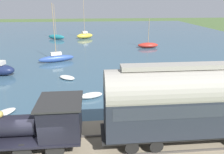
# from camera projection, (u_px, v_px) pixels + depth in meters

# --- Properties ---
(harbor_water) EXTENTS (80.00, 80.00, 0.01)m
(harbor_water) POSITION_uv_depth(u_px,v_px,m) (80.00, 37.00, 52.91)
(harbor_water) COLOR #38566B
(harbor_water) RESTS_ON ground
(rail_embankment) EXTENTS (5.69, 56.00, 0.50)m
(rail_embankment) POSITION_uv_depth(u_px,v_px,m) (46.00, 152.00, 12.32)
(rail_embankment) COLOR gray
(rail_embankment) RESTS_ON ground
(steam_locomotive) EXTENTS (2.50, 6.52, 3.27)m
(steam_locomotive) POSITION_uv_depth(u_px,v_px,m) (37.00, 123.00, 11.66)
(steam_locomotive) COLOR black
(steam_locomotive) RESTS_ON rail_embankment
(passenger_coach) EXTENTS (2.32, 10.66, 4.67)m
(passenger_coach) POSITION_uv_depth(u_px,v_px,m) (196.00, 100.00, 12.10)
(passenger_coach) COLOR black
(passenger_coach) RESTS_ON rail_embankment
(sailboat_yellow) EXTENTS (3.03, 4.16, 8.69)m
(sailboat_yellow) POSITION_uv_depth(u_px,v_px,m) (85.00, 35.00, 50.13)
(sailboat_yellow) COLOR gold
(sailboat_yellow) RESTS_ON harbor_water
(sailboat_red) EXTENTS (1.80, 3.84, 5.33)m
(sailboat_red) POSITION_uv_depth(u_px,v_px,m) (148.00, 45.00, 40.36)
(sailboat_red) COLOR #B72D23
(sailboat_red) RESTS_ON harbor_water
(sailboat_teal) EXTENTS (2.87, 4.21, 7.51)m
(sailboat_teal) POSITION_uv_depth(u_px,v_px,m) (56.00, 37.00, 49.10)
(sailboat_teal) COLOR #1E707A
(sailboat_teal) RESTS_ON harbor_water
(sailboat_blue) EXTENTS (2.60, 5.04, 8.01)m
(sailboat_blue) POSITION_uv_depth(u_px,v_px,m) (56.00, 58.00, 30.99)
(sailboat_blue) COLOR #335199
(sailboat_blue) RESTS_ON harbor_water
(sailboat_navy) EXTENTS (2.37, 3.65, 5.97)m
(sailboat_navy) POSITION_uv_depth(u_px,v_px,m) (1.00, 69.00, 25.45)
(sailboat_navy) COLOR #192347
(sailboat_navy) RESTS_ON harbor_water
(rowboat_mid_harbor) EXTENTS (2.01, 2.20, 0.36)m
(rowboat_mid_harbor) POSITION_uv_depth(u_px,v_px,m) (67.00, 77.00, 24.28)
(rowboat_mid_harbor) COLOR silver
(rowboat_mid_harbor) RESTS_ON harbor_water
(rowboat_far_out) EXTENTS (1.33, 2.23, 0.51)m
(rowboat_far_out) POSITION_uv_depth(u_px,v_px,m) (91.00, 95.00, 19.51)
(rowboat_far_out) COLOR silver
(rowboat_far_out) RESTS_ON harbor_water
(rowboat_near_shore) EXTENTS (2.29, 2.12, 0.34)m
(rowboat_near_shore) POSITION_uv_depth(u_px,v_px,m) (2.00, 114.00, 16.54)
(rowboat_near_shore) COLOR silver
(rowboat_near_shore) RESTS_ON harbor_water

